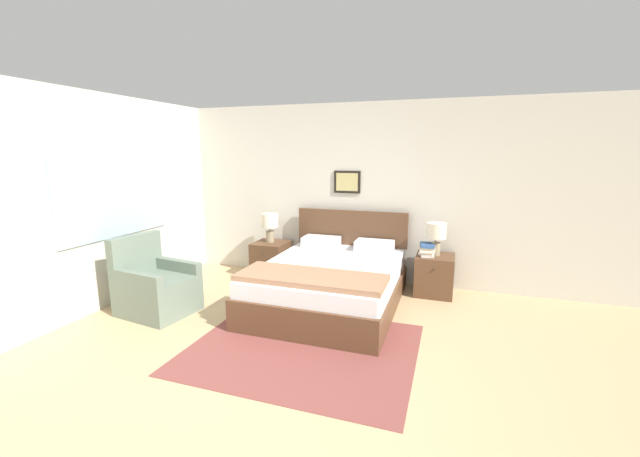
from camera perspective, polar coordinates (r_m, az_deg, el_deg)
ground_plane at (r=3.39m, az=-9.01°, el=-23.14°), size 16.00×16.00×0.00m
wall_back at (r=5.84m, az=5.31°, el=5.09°), size 7.72×0.09×2.60m
wall_left at (r=5.74m, az=-26.16°, el=3.92°), size 0.08×5.55×2.60m
area_rug_main at (r=4.04m, az=-2.52°, el=-16.97°), size 2.17×1.78×0.01m
bed at (r=4.97m, az=1.52°, el=-7.79°), size 1.64×2.17×1.06m
armchair at (r=5.14m, az=-22.87°, el=-7.95°), size 0.88×0.78×0.92m
nightstand_near_window at (r=6.14m, az=-7.12°, el=-4.45°), size 0.50×0.53×0.54m
nightstand_by_door at (r=5.56m, az=16.29°, el=-6.48°), size 0.50×0.53×0.54m
table_lamp_near_window at (r=6.03m, az=-7.33°, el=0.80°), size 0.26×0.26×0.44m
table_lamp_by_door at (r=5.43m, az=16.55°, el=-0.71°), size 0.26×0.26×0.44m
book_thick_bottom at (r=5.44m, az=15.25°, el=-3.69°), size 0.21×0.27×0.03m
book_hardcover_middle at (r=5.43m, az=15.27°, el=-3.37°), size 0.20×0.23×0.03m
book_novel_upper at (r=5.42m, az=15.29°, el=-3.04°), size 0.22×0.27×0.03m
book_slim_near_top at (r=5.41m, az=15.30°, el=-2.71°), size 0.23×0.24×0.03m
book_paperback_top at (r=5.40m, az=15.32°, el=-2.33°), size 0.21×0.27×0.04m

